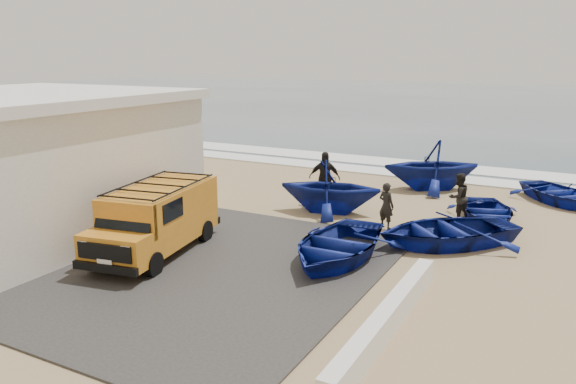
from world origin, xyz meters
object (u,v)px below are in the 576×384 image
at_px(parapet, 387,319).
at_px(boat_mid_right, 487,212).
at_px(boat_far_right, 560,193).
at_px(fisherman_front, 386,206).
at_px(fisherman_middle, 458,197).
at_px(boat_mid_left, 330,187).
at_px(boat_near_right, 446,230).
at_px(van, 157,217).
at_px(boat_far_left, 432,165).
at_px(boat_near_left, 337,245).
at_px(fisherman_back, 324,178).
at_px(building, 11,163).

distance_m(parapet, boat_mid_right, 8.93).
height_order(boat_far_right, fisherman_front, fisherman_front).
bearing_deg(fisherman_middle, boat_far_right, 179.26).
bearing_deg(parapet, boat_mid_left, 121.43).
distance_m(boat_near_right, fisherman_front, 2.20).
height_order(van, boat_far_left, boat_far_left).
bearing_deg(fisherman_front, boat_mid_right, -121.14).
relative_size(parapet, fisherman_front, 3.99).
bearing_deg(parapet, boat_near_left, 127.29).
bearing_deg(van, boat_near_left, 11.85).
xyz_separation_m(parapet, fisherman_middle, (-0.41, 8.62, 0.53)).
bearing_deg(boat_near_right, fisherman_back, -159.24).
distance_m(van, boat_far_right, 14.86).
distance_m(boat_mid_right, fisherman_back, 5.79).
relative_size(boat_far_left, fisherman_front, 2.59).
xyz_separation_m(building, boat_near_left, (10.01, 2.27, -1.72)).
bearing_deg(van, boat_mid_left, 57.50).
bearing_deg(boat_far_right, fisherman_back, 168.37).
distance_m(parapet, boat_far_left, 12.89).
height_order(building, van, building).
xyz_separation_m(boat_far_right, fisherman_back, (-7.72, -4.28, 0.61)).
distance_m(boat_mid_left, fisherman_front, 2.52).
bearing_deg(boat_mid_left, boat_near_left, -165.80).
bearing_deg(van, boat_far_left, 57.07).
distance_m(boat_near_right, fisherman_middle, 2.73).
xyz_separation_m(building, parapet, (12.50, -1.00, -1.89)).
bearing_deg(parapet, boat_mid_right, 86.79).
distance_m(boat_near_left, boat_far_right, 10.68).
xyz_separation_m(boat_near_left, fisherman_front, (0.25, 3.35, 0.31)).
height_order(van, fisherman_front, van).
bearing_deg(fisherman_back, van, -122.38).
relative_size(van, boat_near_right, 1.12).
height_order(boat_far_right, fisherman_middle, fisherman_middle).
relative_size(boat_near_right, fisherman_back, 2.15).
relative_size(fisherman_front, fisherman_back, 0.76).
bearing_deg(fisherman_middle, boat_near_right, 39.40).
bearing_deg(van, boat_near_right, 23.12).
bearing_deg(fisherman_back, boat_mid_right, -12.36).
distance_m(boat_mid_right, boat_far_left, 4.74).
bearing_deg(building, fisherman_middle, 32.23).
xyz_separation_m(building, fisherman_front, (10.26, 5.63, -1.41)).
xyz_separation_m(van, boat_mid_right, (7.65, 7.48, -0.70)).
relative_size(parapet, van, 1.26).
distance_m(parapet, boat_far_right, 12.97).
bearing_deg(parapet, boat_near_right, 91.73).
relative_size(fisherman_middle, fisherman_back, 0.82).
relative_size(van, fisherman_middle, 2.95).
height_order(boat_mid_left, boat_far_left, boat_far_left).
relative_size(boat_mid_right, fisherman_back, 1.69).
bearing_deg(boat_mid_left, fisherman_front, -122.83).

